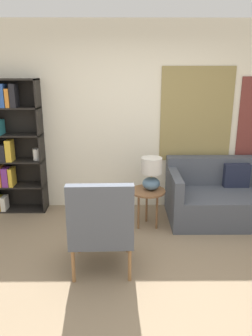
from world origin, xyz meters
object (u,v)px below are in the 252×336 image
object	(u,v)px
armchair	(101,224)
side_table	(148,195)
bookshelf	(5,144)
couch	(238,198)
table_lamp	(151,172)

from	to	relation	value
armchair	side_table	world-z (taller)	armchair
bookshelf	couch	world-z (taller)	bookshelf
bookshelf	armchair	size ratio (longest dim) A/B	1.87
armchair	couch	distance (m)	2.28
armchair	couch	size ratio (longest dim) A/B	0.52
couch	armchair	bearing A→B (deg)	-144.29
side_table	table_lamp	size ratio (longest dim) A/B	1.19
armchair	side_table	distance (m)	1.19
armchair	side_table	size ratio (longest dim) A/B	1.98
bookshelf	side_table	size ratio (longest dim) A/B	3.70
couch	side_table	size ratio (longest dim) A/B	3.78
armchair	couch	xyz separation A→B (m)	(1.84, 1.32, -0.27)
bookshelf	couch	xyz separation A→B (m)	(3.31, -0.29, -0.71)
table_lamp	side_table	bearing A→B (deg)	-147.67
armchair	side_table	bearing A→B (deg)	62.92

